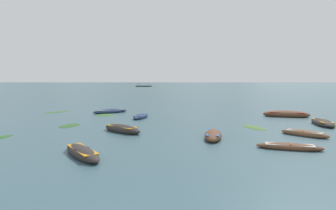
% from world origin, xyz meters
% --- Properties ---
extents(ground_plane, '(6000.00, 6000.00, 0.00)m').
position_xyz_m(ground_plane, '(0.00, 1500.00, 0.00)').
color(ground_plane, '#385660').
extents(mountain_0, '(1027.17, 1027.17, 313.60)m').
position_xyz_m(mountain_0, '(-1531.74, 2318.70, 156.80)').
color(mountain_0, '#56665B').
rests_on(mountain_0, ground).
extents(mountain_1, '(1545.51, 1545.51, 514.32)m').
position_xyz_m(mountain_1, '(-564.32, 2389.69, 257.16)').
color(mountain_1, slate).
rests_on(mountain_1, ground).
extents(mountain_2, '(1111.99, 1111.99, 372.21)m').
position_xyz_m(mountain_2, '(296.90, 2314.79, 186.10)').
color(mountain_2, '#4C5B56').
rests_on(mountain_2, ground).
extents(rowboat_0, '(1.31, 3.29, 0.62)m').
position_xyz_m(rowboat_0, '(2.81, 12.32, 0.19)').
color(rowboat_0, brown).
rests_on(rowboat_0, ground).
extents(rowboat_1, '(1.53, 3.88, 0.63)m').
position_xyz_m(rowboat_1, '(12.11, 18.73, 0.20)').
color(rowboat_1, '#2D2826').
rests_on(rowboat_1, ground).
extents(rowboat_2, '(1.39, 3.16, 0.53)m').
position_xyz_m(rowboat_2, '(-4.06, 20.55, 0.17)').
color(rowboat_2, navy).
rests_on(rowboat_2, ground).
extents(rowboat_3, '(3.49, 1.24, 0.41)m').
position_xyz_m(rowboat_3, '(6.82, 10.14, 0.13)').
color(rowboat_3, brown).
rests_on(rowboat_3, ground).
extents(rowboat_4, '(3.87, 3.79, 0.59)m').
position_xyz_m(rowboat_4, '(-8.66, 24.33, 0.18)').
color(rowboat_4, navy).
rests_on(rowboat_4, ground).
extents(rowboat_5, '(3.67, 2.88, 0.68)m').
position_xyz_m(rowboat_5, '(-3.67, 13.50, 0.21)').
color(rowboat_5, '#2D2826').
rests_on(rowboat_5, ground).
extents(rowboat_6, '(2.96, 2.49, 0.50)m').
position_xyz_m(rowboat_6, '(8.94, 13.90, 0.16)').
color(rowboat_6, brown).
rests_on(rowboat_6, ground).
extents(rowboat_7, '(3.33, 3.29, 0.56)m').
position_xyz_m(rowboat_7, '(-3.71, 7.37, 0.18)').
color(rowboat_7, '#2D2826').
rests_on(rowboat_7, ground).
extents(rowboat_8, '(4.71, 2.08, 0.82)m').
position_xyz_m(rowboat_8, '(10.68, 23.65, 0.25)').
color(rowboat_8, brown).
rests_on(rowboat_8, ground).
extents(ferry_0, '(11.42, 5.81, 2.54)m').
position_xyz_m(ferry_0, '(-40.16, 173.06, 0.45)').
color(ferry_0, '#2D2826').
rests_on(ferry_0, ground).
extents(weed_patch_0, '(2.75, 3.01, 0.14)m').
position_xyz_m(weed_patch_0, '(-15.18, 24.01, 0.00)').
color(weed_patch_0, '#38662D').
rests_on(weed_patch_0, ground).
extents(weed_patch_1, '(2.75, 2.63, 0.14)m').
position_xyz_m(weed_patch_1, '(12.45, 18.27, 0.00)').
color(weed_patch_1, '#38662D').
rests_on(weed_patch_1, ground).
extents(weed_patch_2, '(2.21, 2.85, 0.14)m').
position_xyz_m(weed_patch_2, '(6.16, 16.65, 0.00)').
color(weed_patch_2, '#477033').
rests_on(weed_patch_2, ground).
extents(weed_patch_3, '(2.47, 2.52, 0.14)m').
position_xyz_m(weed_patch_3, '(-8.42, 22.22, 0.00)').
color(weed_patch_3, '#38662D').
rests_on(weed_patch_3, ground).
extents(weed_patch_5, '(1.48, 2.43, 0.14)m').
position_xyz_m(weed_patch_5, '(-8.82, 15.39, 0.00)').
color(weed_patch_5, '#2D5628').
rests_on(weed_patch_5, ground).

